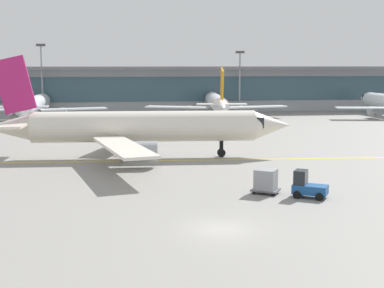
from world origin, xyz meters
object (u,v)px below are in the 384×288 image
object	(u,v)px
apron_light_mast_2	(240,79)
gate_airplane_1	(33,105)
baggage_tug	(307,186)
cargo_dolly_lead	(266,180)
taxiing_regional_jet	(141,127)
gate_airplane_2	(216,103)
apron_light_mast_1	(42,76)

from	to	relation	value
apron_light_mast_2	gate_airplane_1	bearing A→B (deg)	-165.89
baggage_tug	cargo_dolly_lead	xyz separation A→B (m)	(-2.82, 1.72, 0.16)
taxiing_regional_jet	gate_airplane_2	bearing A→B (deg)	72.71
cargo_dolly_lead	gate_airplane_1	bearing A→B (deg)	144.94
taxiing_regional_jet	apron_light_mast_2	world-z (taller)	apron_light_mast_2
gate_airplane_1	cargo_dolly_lead	size ratio (longest dim) A/B	10.83
gate_airplane_2	apron_light_mast_1	world-z (taller)	apron_light_mast_1
gate_airplane_2	apron_light_mast_2	size ratio (longest dim) A/B	2.26
gate_airplane_1	cargo_dolly_lead	bearing A→B (deg)	-154.83
apron_light_mast_1	apron_light_mast_2	world-z (taller)	apron_light_mast_1
gate_airplane_1	gate_airplane_2	size ratio (longest dim) A/B	0.99
cargo_dolly_lead	apron_light_mast_2	size ratio (longest dim) A/B	0.21
baggage_tug	cargo_dolly_lead	size ratio (longest dim) A/B	1.12
gate_airplane_2	cargo_dolly_lead	world-z (taller)	gate_airplane_2
baggage_tug	cargo_dolly_lead	world-z (taller)	baggage_tug
apron_light_mast_1	taxiing_regional_jet	bearing A→B (deg)	-72.13
apron_light_mast_1	apron_light_mast_2	distance (m)	39.84
cargo_dolly_lead	apron_light_mast_2	xyz separation A→B (m)	(13.72, 70.69, 6.00)
baggage_tug	apron_light_mast_1	xyz separation A→B (m)	(-28.94, 72.72, 6.81)
gate_airplane_2	baggage_tug	world-z (taller)	gate_airplane_2
gate_airplane_2	baggage_tug	size ratio (longest dim) A/B	9.79
gate_airplane_1	cargo_dolly_lead	distance (m)	66.14
apron_light_mast_1	gate_airplane_1	bearing A→B (deg)	-91.84
baggage_tug	taxiing_regional_jet	bearing A→B (deg)	152.28
gate_airplane_2	taxiing_regional_jet	size ratio (longest dim) A/B	0.86
taxiing_regional_jet	cargo_dolly_lead	world-z (taller)	taxiing_regional_jet
baggage_tug	cargo_dolly_lead	bearing A→B (deg)	180.00
baggage_tug	gate_airplane_1	bearing A→B (deg)	146.52
baggage_tug	apron_light_mast_1	distance (m)	78.56
gate_airplane_2	apron_light_mast_2	xyz separation A→B (m)	(6.65, 9.59, 4.19)
gate_airplane_1	apron_light_mast_2	bearing A→B (deg)	-74.31
gate_airplane_1	cargo_dolly_lead	xyz separation A→B (m)	(26.45, -60.59, -1.78)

